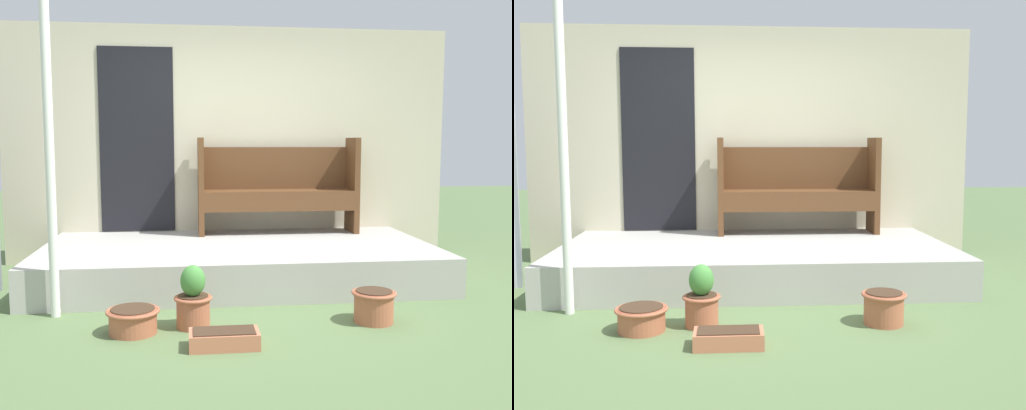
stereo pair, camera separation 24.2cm
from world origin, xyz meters
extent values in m
plane|color=#5B7547|center=(0.00, 0.00, 0.00)|extent=(24.00, 24.00, 0.00)
cube|color=#B2AFA8|center=(0.08, 0.94, 0.17)|extent=(3.73, 1.88, 0.35)
cube|color=beige|center=(0.08, 1.91, 1.30)|extent=(4.93, 0.06, 2.60)
cube|color=black|center=(-0.95, 1.87, 1.36)|extent=(0.80, 0.02, 2.00)
cylinder|color=white|center=(-1.42, -0.08, 1.21)|extent=(0.07, 0.07, 2.42)
cube|color=brown|center=(-0.26, 1.60, 0.87)|extent=(0.06, 0.40, 1.04)
cube|color=brown|center=(1.40, 1.60, 0.87)|extent=(0.06, 0.40, 1.04)
cube|color=brown|center=(0.57, 1.60, 0.80)|extent=(1.61, 0.40, 0.04)
cube|color=brown|center=(0.57, 1.42, 0.69)|extent=(1.61, 0.03, 0.17)
cube|color=brown|center=(0.57, 1.78, 1.05)|extent=(1.61, 0.04, 0.46)
cylinder|color=#B26042|center=(-0.79, -0.55, 0.09)|extent=(0.33, 0.33, 0.17)
torus|color=#B26042|center=(-0.79, -0.55, 0.16)|extent=(0.38, 0.38, 0.02)
cylinder|color=#422D1E|center=(-0.79, -0.55, 0.17)|extent=(0.31, 0.31, 0.01)
cylinder|color=#B26042|center=(-0.37, -0.47, 0.12)|extent=(0.24, 0.24, 0.23)
torus|color=#B26042|center=(-0.37, -0.47, 0.22)|extent=(0.28, 0.28, 0.02)
cylinder|color=#422D1E|center=(-0.37, -0.47, 0.23)|extent=(0.22, 0.22, 0.01)
ellipsoid|color=#478C3D|center=(-0.37, -0.47, 0.35)|extent=(0.18, 0.18, 0.23)
cylinder|color=#B26042|center=(0.96, -0.51, 0.12)|extent=(0.29, 0.29, 0.23)
torus|color=#B26042|center=(0.96, -0.51, 0.22)|extent=(0.33, 0.33, 0.02)
cylinder|color=#422D1E|center=(0.96, -0.51, 0.24)|extent=(0.27, 0.27, 0.01)
cube|color=#C67251|center=(-0.18, -0.90, 0.05)|extent=(0.46, 0.22, 0.11)
cube|color=#422D1E|center=(-0.18, -0.90, 0.11)|extent=(0.40, 0.19, 0.01)
camera|label=1|loc=(-0.40, -4.50, 1.33)|focal=40.00mm
camera|label=2|loc=(-0.16, -4.52, 1.33)|focal=40.00mm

